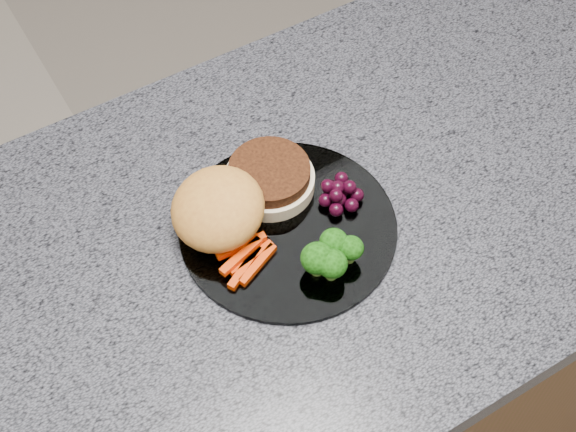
# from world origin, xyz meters

# --- Properties ---
(island_cabinet) EXTENTS (1.20, 0.60, 0.86)m
(island_cabinet) POSITION_xyz_m (0.00, 0.00, 0.43)
(island_cabinet) COLOR #55331D
(island_cabinet) RESTS_ON ground
(countertop) EXTENTS (1.20, 0.60, 0.04)m
(countertop) POSITION_xyz_m (0.00, 0.00, 0.88)
(countertop) COLOR #53535E
(countertop) RESTS_ON island_cabinet
(plate) EXTENTS (0.26, 0.26, 0.01)m
(plate) POSITION_xyz_m (0.01, -0.00, 0.90)
(plate) COLOR white
(plate) RESTS_ON countertop
(burger) EXTENTS (0.22, 0.16, 0.06)m
(burger) POSITION_xyz_m (-0.04, 0.05, 0.93)
(burger) COLOR beige
(burger) RESTS_ON plate
(carrot_sticks) EXTENTS (0.07, 0.05, 0.02)m
(carrot_sticks) POSITION_xyz_m (-0.06, -0.02, 0.91)
(carrot_sticks) COLOR #E83803
(carrot_sticks) RESTS_ON plate
(broccoli) EXTENTS (0.07, 0.06, 0.05)m
(broccoli) POSITION_xyz_m (0.02, -0.08, 0.93)
(broccoli) COLOR #689A38
(broccoli) RESTS_ON plate
(grape_bunch) EXTENTS (0.05, 0.06, 0.03)m
(grape_bunch) POSITION_xyz_m (0.08, -0.00, 0.92)
(grape_bunch) COLOR black
(grape_bunch) RESTS_ON plate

